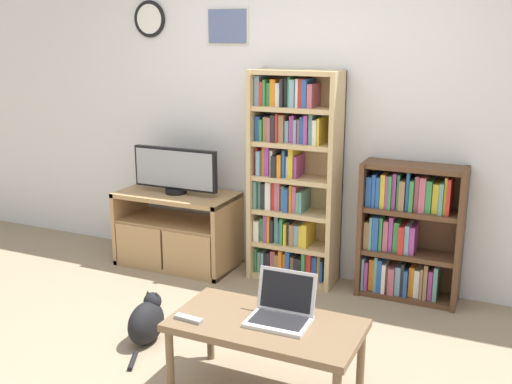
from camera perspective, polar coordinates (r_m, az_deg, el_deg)
name	(u,v)px	position (r m, az deg, el deg)	size (l,w,h in m)	color
ground_plane	(199,373)	(3.66, -5.41, -16.79)	(18.00, 18.00, 0.00)	gray
wall_back	(305,115)	(4.74, 4.72, 7.36)	(7.17, 0.09, 2.60)	silver
tv_stand	(176,229)	(5.12, -7.59, -3.52)	(1.00, 0.51, 0.63)	tan
television	(175,170)	(4.99, -7.70, 2.05)	(0.76, 0.18, 0.38)	black
bookshelf_tall	(291,180)	(4.68, 3.37, 1.15)	(0.69, 0.30, 1.66)	tan
bookshelf_short	(406,233)	(4.55, 14.07, -3.78)	(0.73, 0.27, 1.02)	brown
coffee_table	(266,330)	(3.25, 0.95, -13.03)	(1.01, 0.53, 0.44)	brown
laptop	(282,309)	(3.22, 2.48, -11.07)	(0.33, 0.28, 0.25)	silver
remote_near_laptop	(189,319)	(3.26, -6.44, -11.90)	(0.16, 0.05, 0.02)	#99999E
cat	(147,321)	(3.96, -10.32, -11.99)	(0.23, 0.50, 0.32)	black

